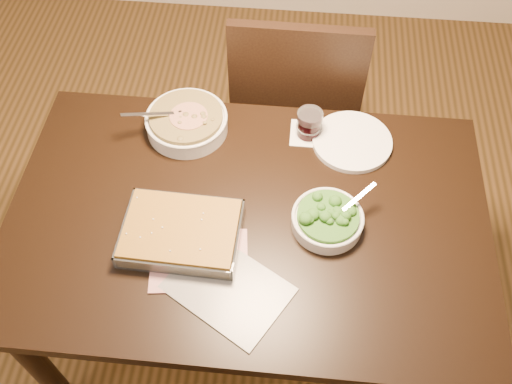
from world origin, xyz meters
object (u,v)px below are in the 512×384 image
Objects in this scene: broccoli_bowl at (328,219)px; wine_tumbler at (309,123)px; dinner_plate at (352,141)px; table at (248,233)px; chair_far at (295,100)px; stew_bowl at (187,122)px; baking_dish at (181,233)px.

broccoli_bowl is 2.25× the size of wine_tumbler.
table is at bearing -134.34° from dinner_plate.
broccoli_bowl is at bearing 100.20° from chair_far.
table is 4.97× the size of stew_bowl.
baking_dish reaches higher than dinner_plate.
wine_tumbler is 0.43m from chair_far.
chair_far reaches higher than stew_bowl.
broccoli_bowl is 0.41m from baking_dish.
baking_dish is (0.05, -0.41, -0.01)m from stew_bowl.
dinner_plate is at bearing 77.11° from broccoli_bowl.
dinner_plate is 0.25× the size of chair_far.
baking_dish is 0.54m from wine_tumbler.
broccoli_bowl is 0.62× the size of baking_dish.
stew_bowl is 0.55m from chair_far.
wine_tumbler reaches higher than dinner_plate.
table is 4.20× the size of baking_dish.
stew_bowl is 0.56m from broccoli_bowl.
table is at bearing -54.32° from stew_bowl.
wine_tumbler reaches higher than baking_dish.
chair_far is at bearing 80.71° from table.
broccoli_bowl is at bearing -102.89° from dinner_plate.
baking_dish is at bearing 70.21° from chair_far.
stew_bowl is 3.08× the size of wine_tumbler.
wine_tumbler is at bearing 64.22° from table.
dinner_plate is (0.07, 0.32, -0.02)m from broccoli_bowl.
chair_far reaches higher than table.
chair_far is (0.11, 0.68, -0.10)m from table.
table is at bearing 29.39° from baking_dish.
wine_tumbler is (0.34, 0.43, 0.02)m from baking_dish.
wine_tumbler is 0.15m from dinner_plate.
table is 15.31× the size of wine_tumbler.
dinner_plate is at bearing 41.72° from baking_dish.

